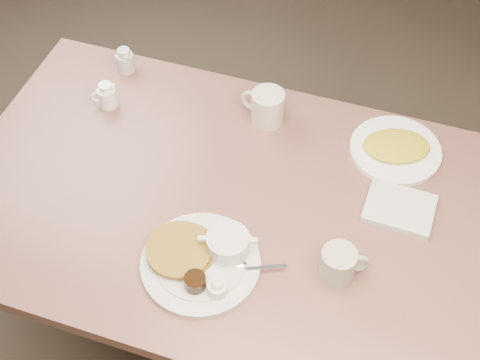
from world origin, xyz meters
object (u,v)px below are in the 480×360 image
(diner_table, at_px, (238,239))
(main_plate, at_px, (203,257))
(creamer_left, at_px, (107,96))
(hash_plate, at_px, (396,149))
(creamer_right, at_px, (125,61))
(coffee_mug_near, at_px, (339,264))
(coffee_mug_far, at_px, (266,107))

(diner_table, xyz_separation_m, main_plate, (-0.02, -0.20, 0.19))
(creamer_left, xyz_separation_m, hash_plate, (0.83, 0.08, -0.02))
(diner_table, bearing_deg, creamer_right, 142.30)
(diner_table, bearing_deg, hash_plate, 40.40)
(diner_table, distance_m, creamer_left, 0.56)
(diner_table, xyz_separation_m, creamer_left, (-0.47, 0.22, 0.21))
(coffee_mug_near, xyz_separation_m, hash_plate, (0.06, 0.43, -0.03))
(coffee_mug_far, height_order, creamer_left, coffee_mug_far)
(main_plate, height_order, hash_plate, main_plate)
(diner_table, bearing_deg, creamer_left, 155.00)
(creamer_right, bearing_deg, hash_plate, -4.94)
(hash_plate, bearing_deg, diner_table, -139.60)
(hash_plate, bearing_deg, creamer_right, 175.06)
(hash_plate, bearing_deg, coffee_mug_near, -98.33)
(creamer_left, height_order, hash_plate, creamer_left)
(coffee_mug_far, bearing_deg, main_plate, -90.41)
(creamer_left, relative_size, hash_plate, 0.25)
(coffee_mug_far, distance_m, creamer_left, 0.46)
(coffee_mug_near, bearing_deg, main_plate, -167.69)
(coffee_mug_far, bearing_deg, hash_plate, -1.09)
(main_plate, height_order, coffee_mug_near, coffee_mug_near)
(diner_table, relative_size, creamer_left, 18.75)
(diner_table, height_order, coffee_mug_near, coffee_mug_near)
(coffee_mug_near, relative_size, creamer_right, 1.61)
(coffee_mug_near, distance_m, creamer_left, 0.84)
(main_plate, bearing_deg, creamer_left, 137.28)
(coffee_mug_near, xyz_separation_m, creamer_left, (-0.77, 0.35, -0.01))
(diner_table, bearing_deg, coffee_mug_far, 93.32)
(main_plate, xyz_separation_m, creamer_right, (-0.46, 0.57, 0.01))
(main_plate, distance_m, coffee_mug_far, 0.51)
(diner_table, xyz_separation_m, hash_plate, (0.36, 0.30, 0.18))
(main_plate, bearing_deg, coffee_mug_far, 89.59)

